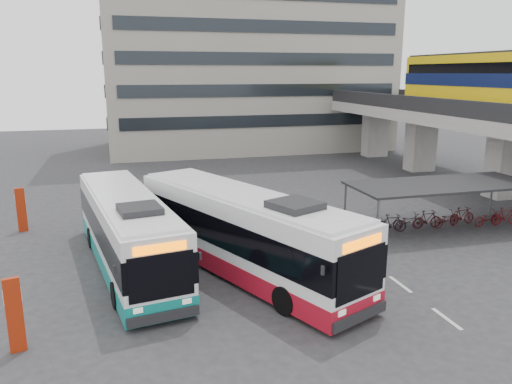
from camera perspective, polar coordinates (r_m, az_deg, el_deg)
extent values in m
plane|color=#28282B|center=(22.63, 6.69, -8.14)|extent=(120.00, 120.00, 0.00)
cube|color=gray|center=(37.65, 26.65, 2.88)|extent=(2.20, 1.60, 4.60)
cube|color=gray|center=(45.46, 18.29, 5.23)|extent=(2.20, 1.60, 4.60)
cube|color=gray|center=(52.25, 13.46, 6.54)|extent=(2.20, 1.60, 4.60)
cube|color=gray|center=(40.35, 23.29, 7.79)|extent=(8.00, 32.00, 0.90)
cube|color=black|center=(38.06, 18.95, 9.38)|extent=(0.35, 32.00, 1.10)
cube|color=gold|center=(37.69, 26.81, 11.01)|extent=(2.90, 20.00, 3.90)
cube|color=#0A133B|center=(37.68, 26.85, 11.31)|extent=(2.98, 20.02, 0.90)
cube|color=black|center=(37.68, 26.98, 12.52)|extent=(2.96, 19.20, 0.70)
cube|color=black|center=(37.70, 27.14, 13.96)|extent=(2.70, 19.60, 0.25)
cylinder|color=#595B60|center=(27.87, 10.13, -1.49)|extent=(0.12, 0.12, 2.40)
cylinder|color=#595B60|center=(33.09, 25.33, -0.23)|extent=(0.12, 0.12, 2.40)
cylinder|color=#595B60|center=(24.80, 13.69, -3.56)|extent=(0.12, 0.12, 2.40)
cube|color=black|center=(28.50, 20.56, 0.83)|extent=(10.00, 4.00, 0.12)
imported|color=black|center=(26.90, 13.25, -3.86)|extent=(1.71, 0.60, 0.90)
imported|color=black|center=(27.44, 15.36, -3.54)|extent=(1.66, 0.47, 1.00)
imported|color=black|center=(28.04, 17.37, -3.41)|extent=(1.71, 0.60, 0.90)
imported|color=black|center=(28.65, 19.30, -3.10)|extent=(1.66, 0.47, 1.00)
imported|color=#350C0F|center=(29.31, 21.14, -2.99)|extent=(1.71, 0.60, 0.90)
imported|color=#3F0C0F|center=(29.98, 22.91, -2.69)|extent=(1.66, 0.47, 1.00)
imported|color=#490C0F|center=(30.71, 24.58, -2.59)|extent=(1.71, 0.60, 0.90)
imported|color=#540C0F|center=(31.43, 26.19, -2.31)|extent=(1.66, 0.47, 1.00)
cube|color=gray|center=(57.35, -1.24, 17.70)|extent=(30.00, 15.00, 25.00)
cube|color=beige|center=(19.01, 20.96, -13.37)|extent=(0.15, 1.60, 0.01)
cube|color=beige|center=(21.24, 16.16, -10.09)|extent=(0.15, 1.60, 0.01)
cube|color=beige|center=(23.64, 12.37, -7.40)|extent=(0.15, 1.60, 0.01)
cube|color=white|center=(21.04, -1.50, -4.20)|extent=(7.49, 12.60, 2.88)
cube|color=maroon|center=(21.49, -1.48, -7.60)|extent=(7.54, 12.66, 0.79)
cube|color=black|center=(21.00, -1.51, -3.86)|extent=(7.55, 12.65, 1.21)
cube|color=#FF6C00|center=(16.42, 12.06, -5.73)|extent=(1.75, 0.82, 0.31)
cube|color=black|center=(18.28, 4.49, -1.53)|extent=(2.14, 2.18, 0.29)
cylinder|color=black|center=(17.93, 3.30, -12.27)|extent=(0.71, 1.09, 1.05)
cylinder|color=black|center=(24.89, -4.15, -4.77)|extent=(0.71, 1.09, 1.05)
cube|color=white|center=(22.27, -14.51, -3.98)|extent=(4.38, 12.01, 2.70)
cube|color=#0D756F|center=(22.66, -14.33, -7.00)|extent=(4.43, 12.06, 0.74)
cube|color=black|center=(22.23, -14.53, -3.68)|extent=(4.44, 12.04, 1.13)
cube|color=#FF6C00|center=(16.47, -10.91, -6.33)|extent=(1.74, 0.36, 0.29)
cube|color=black|center=(19.05, -13.15, -1.95)|extent=(1.74, 1.79, 0.27)
cylinder|color=black|center=(19.07, -15.67, -11.25)|extent=(0.45, 1.02, 0.98)
cylinder|color=black|center=(25.95, -13.15, -4.41)|extent=(0.45, 1.02, 0.98)
imported|color=black|center=(19.97, -0.76, -8.20)|extent=(0.78, 0.80, 1.86)
cube|color=#962109|center=(17.08, -25.86, -12.57)|extent=(0.50, 0.26, 2.40)
cube|color=white|center=(16.83, -26.08, -10.65)|extent=(0.52, 0.17, 0.48)
cube|color=#962109|center=(29.34, -25.24, -1.86)|extent=(0.49, 0.22, 2.38)
cube|color=white|center=(29.20, -25.36, -0.69)|extent=(0.52, 0.12, 0.48)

